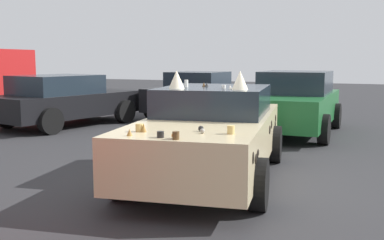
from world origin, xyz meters
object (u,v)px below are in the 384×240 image
object	(u,v)px
art_car_decorated	(211,132)
parked_sedan_behind_right	(294,103)
parked_sedan_row_back_far	(65,100)
parked_sedan_far_right	(196,94)

from	to	relation	value
art_car_decorated	parked_sedan_behind_right	bearing A→B (deg)	166.79
art_car_decorated	parked_sedan_row_back_far	bearing A→B (deg)	-131.97
art_car_decorated	parked_sedan_behind_right	world-z (taller)	art_car_decorated
parked_sedan_behind_right	art_car_decorated	bearing A→B (deg)	-4.73
art_car_decorated	parked_sedan_far_right	distance (m)	7.94
art_car_decorated	parked_sedan_row_back_far	size ratio (longest dim) A/B	1.04
parked_sedan_far_right	parked_sedan_behind_right	size ratio (longest dim) A/B	0.99
parked_sedan_behind_right	parked_sedan_row_back_far	bearing A→B (deg)	-79.53
parked_sedan_row_back_far	parked_sedan_behind_right	distance (m)	6.20
art_car_decorated	parked_sedan_far_right	bearing A→B (deg)	-164.82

